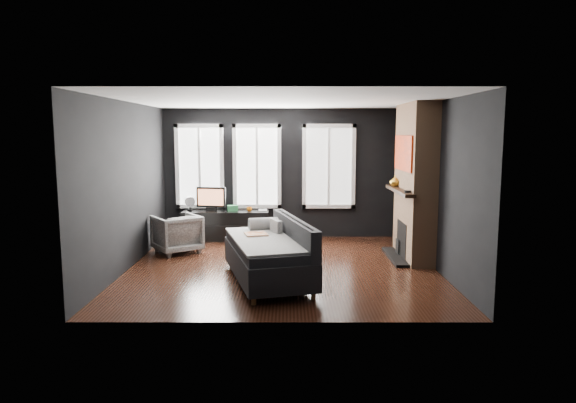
{
  "coord_description": "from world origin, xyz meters",
  "views": [
    {
      "loc": [
        0.11,
        -8.24,
        2.19
      ],
      "look_at": [
        0.1,
        0.3,
        1.05
      ],
      "focal_mm": 32.0,
      "sensor_mm": 36.0,
      "label": 1
    }
  ],
  "objects_px": {
    "sofa": "(268,251)",
    "monitor": "(211,197)",
    "mantel_vase": "(395,181)",
    "armchair": "(177,232)",
    "media_console": "(226,225)",
    "book": "(259,205)",
    "mug": "(249,208)"
  },
  "relations": [
    {
      "from": "sofa",
      "to": "armchair",
      "type": "height_order",
      "value": "sofa"
    },
    {
      "from": "sofa",
      "to": "mug",
      "type": "height_order",
      "value": "sofa"
    },
    {
      "from": "monitor",
      "to": "mantel_vase",
      "type": "relative_size",
      "value": 3.12
    },
    {
      "from": "sofa",
      "to": "monitor",
      "type": "distance_m",
      "value": 3.33
    },
    {
      "from": "sofa",
      "to": "monitor",
      "type": "relative_size",
      "value": 3.48
    },
    {
      "from": "media_console",
      "to": "mantel_vase",
      "type": "bearing_deg",
      "value": -19.57
    },
    {
      "from": "armchair",
      "to": "mug",
      "type": "distance_m",
      "value": 1.69
    },
    {
      "from": "monitor",
      "to": "mantel_vase",
      "type": "distance_m",
      "value": 3.75
    },
    {
      "from": "monitor",
      "to": "mug",
      "type": "distance_m",
      "value": 0.83
    },
    {
      "from": "mug",
      "to": "book",
      "type": "xyz_separation_m",
      "value": [
        0.19,
        0.08,
        0.06
      ]
    },
    {
      "from": "armchair",
      "to": "book",
      "type": "xyz_separation_m",
      "value": [
        1.44,
        1.18,
        0.33
      ]
    },
    {
      "from": "monitor",
      "to": "book",
      "type": "height_order",
      "value": "monitor"
    },
    {
      "from": "media_console",
      "to": "book",
      "type": "xyz_separation_m",
      "value": [
        0.67,
        0.02,
        0.42
      ]
    },
    {
      "from": "book",
      "to": "mantel_vase",
      "type": "bearing_deg",
      "value": -24.52
    },
    {
      "from": "armchair",
      "to": "monitor",
      "type": "height_order",
      "value": "monitor"
    },
    {
      "from": "sofa",
      "to": "book",
      "type": "xyz_separation_m",
      "value": [
        -0.31,
        3.05,
        0.25
      ]
    },
    {
      "from": "sofa",
      "to": "mantel_vase",
      "type": "height_order",
      "value": "mantel_vase"
    },
    {
      "from": "sofa",
      "to": "mug",
      "type": "distance_m",
      "value": 3.02
    },
    {
      "from": "sofa",
      "to": "armchair",
      "type": "bearing_deg",
      "value": 118.26
    },
    {
      "from": "armchair",
      "to": "book",
      "type": "distance_m",
      "value": 1.89
    },
    {
      "from": "book",
      "to": "monitor",
      "type": "bearing_deg",
      "value": -179.76
    },
    {
      "from": "book",
      "to": "sofa",
      "type": "bearing_deg",
      "value": -84.25
    },
    {
      "from": "sofa",
      "to": "mantel_vase",
      "type": "bearing_deg",
      "value": 25.09
    },
    {
      "from": "media_console",
      "to": "book",
      "type": "height_order",
      "value": "book"
    },
    {
      "from": "armchair",
      "to": "book",
      "type": "bearing_deg",
      "value": -175.61
    },
    {
      "from": "sofa",
      "to": "book",
      "type": "relative_size",
      "value": 9.55
    },
    {
      "from": "monitor",
      "to": "mantel_vase",
      "type": "xyz_separation_m",
      "value": [
        3.53,
        -1.16,
        0.44
      ]
    },
    {
      "from": "monitor",
      "to": "book",
      "type": "xyz_separation_m",
      "value": [
        0.98,
        0.0,
        -0.16
      ]
    },
    {
      "from": "mug",
      "to": "mantel_vase",
      "type": "xyz_separation_m",
      "value": [
        2.74,
        -1.09,
        0.67
      ]
    },
    {
      "from": "armchair",
      "to": "monitor",
      "type": "xyz_separation_m",
      "value": [
        0.47,
        1.17,
        0.5
      ]
    },
    {
      "from": "book",
      "to": "armchair",
      "type": "bearing_deg",
      "value": -140.79
    },
    {
      "from": "media_console",
      "to": "book",
      "type": "relative_size",
      "value": 7.74
    }
  ]
}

